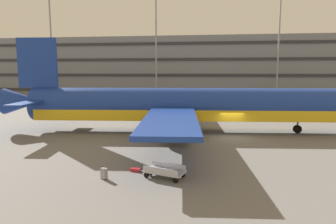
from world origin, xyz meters
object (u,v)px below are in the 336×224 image
at_px(suitcase_laid_flat, 104,173).
at_px(baggage_cart, 164,171).
at_px(airliner, 179,106).
at_px(backpack_scuffed, 150,172).
at_px(suitcase_orange, 136,170).

relative_size(suitcase_laid_flat, baggage_cart, 0.26).
bearing_deg(suitcase_laid_flat, airliner, 78.22).
bearing_deg(suitcase_laid_flat, backpack_scuffed, 19.29).
distance_m(suitcase_laid_flat, backpack_scuffed, 3.01).
distance_m(suitcase_laid_flat, baggage_cart, 3.89).
relative_size(suitcase_laid_flat, backpack_scuffed, 1.61).
relative_size(backpack_scuffed, baggage_cart, 0.16).
distance_m(airliner, baggage_cart, 14.86).
relative_size(airliner, baggage_cart, 11.95).
bearing_deg(suitcase_orange, baggage_cart, -23.95).
height_order(suitcase_orange, backpack_scuffed, backpack_scuffed).
bearing_deg(baggage_cart, backpack_scuffed, 168.24).
height_order(airliner, suitcase_laid_flat, airliner).
xyz_separation_m(airliner, backpack_scuffed, (-0.38, -14.43, -2.73)).
distance_m(airliner, suitcase_orange, 14.05).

